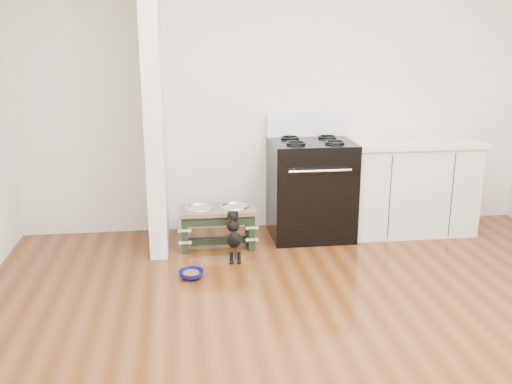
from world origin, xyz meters
name	(u,v)px	position (x,y,z in m)	size (l,w,h in m)	color
ground	(347,357)	(0.00, 0.00, 0.00)	(5.00, 5.00, 0.00)	#48240C
room_shell	(360,85)	(0.00, 0.00, 1.62)	(5.00, 5.00, 5.00)	silver
partition_wall	(154,97)	(-1.18, 2.10, 1.35)	(0.15, 0.80, 2.70)	silver
oven_range	(311,187)	(0.25, 2.16, 0.48)	(0.76, 0.69, 1.14)	black
cabinet_run	(409,186)	(1.23, 2.18, 0.45)	(1.24, 0.64, 0.91)	silver
dog_feeder	(217,219)	(-0.65, 1.95, 0.26)	(0.68, 0.36, 0.39)	black
puppy	(234,234)	(-0.53, 1.64, 0.23)	(0.12, 0.35, 0.41)	black
floor_bowl	(191,274)	(-0.91, 1.28, 0.03)	(0.25, 0.25, 0.06)	#0D1061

